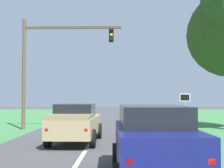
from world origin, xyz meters
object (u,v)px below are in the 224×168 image
traffic_light (49,57)px  red_suv_near (153,139)px  pickup_truck_lead (76,123)px  keep_moving_sign (185,107)px

traffic_light → red_suv_near: bearing=-66.2°
red_suv_near → traffic_light: 14.63m
pickup_truck_lead → traffic_light: traffic_light is taller
red_suv_near → traffic_light: bearing=113.8°
traffic_light → keep_moving_sign: traffic_light is taller
keep_moving_sign → red_suv_near: bearing=-106.1°
red_suv_near → traffic_light: (-5.70, 12.90, 3.89)m
traffic_light → keep_moving_sign: bearing=-18.5°
pickup_truck_lead → red_suv_near: bearing=-65.3°
red_suv_near → pickup_truck_lead: (-3.01, 6.54, -0.07)m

